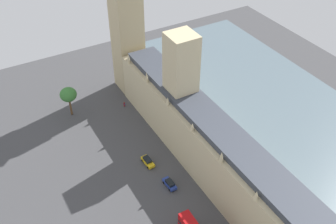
{
  "coord_description": "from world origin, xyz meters",
  "views": [
    {
      "loc": [
        41.52,
        56.74,
        74.05
      ],
      "look_at": [
        1.0,
        -14.67,
        8.44
      ],
      "focal_mm": 42.75,
      "sensor_mm": 36.0,
      "label": 1
    }
  ],
  "objects_px": {
    "car_blue_midblock": "(170,184)",
    "car_yellow_cab_by_river_gate": "(148,161)",
    "pedestrian_opposite_hall": "(124,104)",
    "parliament_building": "(206,138)",
    "plane_tree_under_trees": "(68,95)"
  },
  "relations": [
    {
      "from": "car_blue_midblock",
      "to": "car_yellow_cab_by_river_gate",
      "type": "bearing_deg",
      "value": 95.07
    },
    {
      "from": "parliament_building",
      "to": "plane_tree_under_trees",
      "type": "bearing_deg",
      "value": -57.21
    },
    {
      "from": "car_blue_midblock",
      "to": "plane_tree_under_trees",
      "type": "height_order",
      "value": "plane_tree_under_trees"
    },
    {
      "from": "car_yellow_cab_by_river_gate",
      "to": "car_blue_midblock",
      "type": "distance_m",
      "value": 9.28
    },
    {
      "from": "car_yellow_cab_by_river_gate",
      "to": "pedestrian_opposite_hall",
      "type": "bearing_deg",
      "value": -103.86
    },
    {
      "from": "car_blue_midblock",
      "to": "pedestrian_opposite_hall",
      "type": "height_order",
      "value": "car_blue_midblock"
    },
    {
      "from": "car_yellow_cab_by_river_gate",
      "to": "plane_tree_under_trees",
      "type": "bearing_deg",
      "value": -73.35
    },
    {
      "from": "car_blue_midblock",
      "to": "pedestrian_opposite_hall",
      "type": "relative_size",
      "value": 2.79
    },
    {
      "from": "car_yellow_cab_by_river_gate",
      "to": "pedestrian_opposite_hall",
      "type": "relative_size",
      "value": 2.92
    },
    {
      "from": "parliament_building",
      "to": "car_yellow_cab_by_river_gate",
      "type": "relative_size",
      "value": 16.62
    },
    {
      "from": "parliament_building",
      "to": "car_yellow_cab_by_river_gate",
      "type": "distance_m",
      "value": 16.2
    },
    {
      "from": "parliament_building",
      "to": "plane_tree_under_trees",
      "type": "distance_m",
      "value": 42.35
    },
    {
      "from": "pedestrian_opposite_hall",
      "to": "car_blue_midblock",
      "type": "bearing_deg",
      "value": 63.42
    },
    {
      "from": "car_blue_midblock",
      "to": "plane_tree_under_trees",
      "type": "distance_m",
      "value": 40.33
    },
    {
      "from": "parliament_building",
      "to": "car_blue_midblock",
      "type": "height_order",
      "value": "parliament_building"
    }
  ]
}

